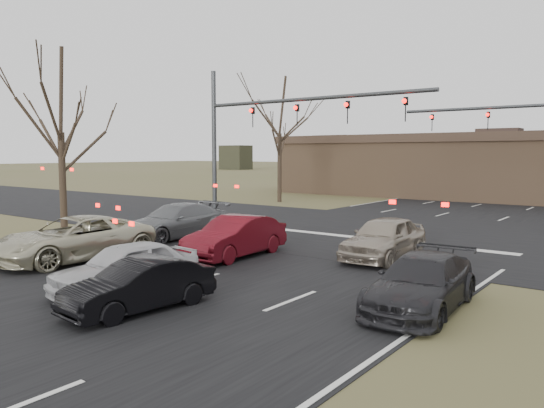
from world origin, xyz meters
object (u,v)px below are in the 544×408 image
Objects in this scene: building at (530,167)px; mast_arm_near at (263,126)px; car_white_sedan at (126,267)px; car_black_hatch at (139,285)px; car_silver_suv at (74,239)px; car_silver_ahead at (384,238)px; car_red_ahead at (235,237)px; car_grey_ahead at (176,221)px; car_charcoal_sedan at (422,283)px.

building is 26.14m from mast_arm_near.
mast_arm_near is at bearing -106.13° from building.
car_white_sedan is 1.78m from car_black_hatch.
building is 7.70× the size of car_silver_suv.
car_black_hatch is at bearing -17.66° from car_silver_suv.
car_black_hatch is 9.39m from car_silver_ahead.
car_black_hatch is (6.30, -12.78, -4.46)m from mast_arm_near.
mast_arm_near reaches higher than car_red_ahead.
car_silver_ahead reaches higher than car_black_hatch.
car_grey_ahead is 9.39m from car_silver_ahead.
car_charcoal_sedan is at bearing 10.89° from car_silver_suv.
car_black_hatch is 0.71× the size of car_grey_ahead.
car_silver_ahead is at bearing -88.00° from building.
car_grey_ahead reaches higher than car_red_ahead.
car_silver_suv reaches higher than car_white_sedan.
car_silver_suv reaches higher than car_red_ahead.
car_silver_suv is 1.06× the size of car_grey_ahead.
car_silver_suv is at bearing -91.23° from mast_arm_near.
building is at bearing 73.87° from mast_arm_near.
car_black_hatch is (-0.93, -37.78, -2.06)m from building.
car_silver_suv reaches higher than car_black_hatch.
car_charcoal_sedan is 8.09m from car_red_ahead.
car_charcoal_sedan is (11.81, 1.64, -0.12)m from car_silver_suv.
car_charcoal_sedan reaches higher than car_black_hatch.
car_charcoal_sedan is at bearing 43.26° from car_black_hatch.
mast_arm_near is at bearing 78.49° from car_grey_ahead.
building reaches higher than car_white_sedan.
car_silver_suv is at bearing -80.11° from car_grey_ahead.
car_black_hatch is at bearing -91.40° from building.
car_black_hatch is at bearing -103.25° from car_silver_ahead.
car_silver_suv is 1.24× the size of car_charcoal_sedan.
building is at bearing 75.50° from car_grey_ahead.
car_silver_suv is at bearing -176.05° from car_charcoal_sedan.
car_grey_ahead is at bearing 158.30° from car_red_ahead.
car_charcoal_sedan is (4.36, -33.68, -2.02)m from building.
car_charcoal_sedan is at bearing -82.63° from building.
building is at bearing 80.64° from car_red_ahead.
car_white_sedan is 5.58m from car_red_ahead.
car_grey_ahead reaches higher than car_charcoal_sedan.
building is at bearing 81.05° from car_silver_suv.
car_white_sedan is at bearing -93.87° from building.
car_white_sedan is 1.10× the size of car_black_hatch.
car_charcoal_sedan is 13.24m from car_grey_ahead.
car_grey_ahead reaches higher than car_black_hatch.
car_silver_ahead is at bearing -23.60° from mast_arm_near.
car_white_sedan is 7.60m from car_charcoal_sedan.
car_charcoal_sedan is (5.28, 4.10, 0.04)m from car_black_hatch.
building reaches higher than car_charcoal_sedan.
car_grey_ahead is at bearing 135.90° from car_white_sedan.
car_red_ahead is (4.88, -1.64, -0.02)m from car_grey_ahead.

